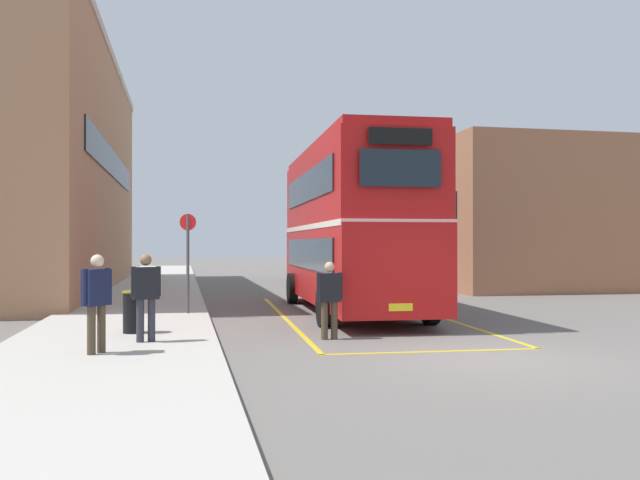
{
  "coord_description": "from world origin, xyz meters",
  "views": [
    {
      "loc": [
        -5.17,
        -10.69,
        2.0
      ],
      "look_at": [
        -0.71,
        10.95,
        2.1
      ],
      "focal_mm": 37.53,
      "sensor_mm": 36.0,
      "label": 1
    }
  ],
  "objects_px": {
    "double_decker_bus": "(351,225)",
    "pedestrian_boarding": "(329,295)",
    "single_deck_bus": "(345,250)",
    "pedestrian_waiting_near": "(146,291)",
    "bus_stop_sign": "(188,253)",
    "pedestrian_waiting_far": "(97,296)",
    "litter_bin": "(134,312)"
  },
  "relations": [
    {
      "from": "double_decker_bus",
      "to": "pedestrian_boarding",
      "type": "relative_size",
      "value": 6.34
    },
    {
      "from": "single_deck_bus",
      "to": "pedestrian_waiting_near",
      "type": "bearing_deg",
      "value": -113.46
    },
    {
      "from": "pedestrian_boarding",
      "to": "bus_stop_sign",
      "type": "xyz_separation_m",
      "value": [
        -2.85,
        4.56,
        0.81
      ]
    },
    {
      "from": "single_deck_bus",
      "to": "pedestrian_waiting_far",
      "type": "relative_size",
      "value": 5.75
    },
    {
      "from": "bus_stop_sign",
      "to": "pedestrian_waiting_far",
      "type": "bearing_deg",
      "value": -103.77
    },
    {
      "from": "pedestrian_boarding",
      "to": "single_deck_bus",
      "type": "bearing_deg",
      "value": 75.37
    },
    {
      "from": "pedestrian_waiting_far",
      "to": "litter_bin",
      "type": "xyz_separation_m",
      "value": [
        0.42,
        2.57,
        -0.52
      ]
    },
    {
      "from": "double_decker_bus",
      "to": "bus_stop_sign",
      "type": "distance_m",
      "value": 4.72
    },
    {
      "from": "single_deck_bus",
      "to": "pedestrian_boarding",
      "type": "xyz_separation_m",
      "value": [
        -5.16,
        -19.78,
        -0.72
      ]
    },
    {
      "from": "pedestrian_waiting_far",
      "to": "litter_bin",
      "type": "distance_m",
      "value": 2.66
    },
    {
      "from": "pedestrian_waiting_far",
      "to": "pedestrian_waiting_near",
      "type": "bearing_deg",
      "value": 58.88
    },
    {
      "from": "double_decker_bus",
      "to": "pedestrian_waiting_near",
      "type": "distance_m",
      "value": 7.98
    },
    {
      "from": "single_deck_bus",
      "to": "pedestrian_waiting_near",
      "type": "xyz_separation_m",
      "value": [
        -8.83,
        -20.34,
        -0.55
      ]
    },
    {
      "from": "double_decker_bus",
      "to": "pedestrian_waiting_far",
      "type": "relative_size",
      "value": 6.13
    },
    {
      "from": "single_deck_bus",
      "to": "litter_bin",
      "type": "xyz_separation_m",
      "value": [
        -9.14,
        -18.99,
        -1.06
      ]
    },
    {
      "from": "double_decker_bus",
      "to": "litter_bin",
      "type": "relative_size",
      "value": 11.74
    },
    {
      "from": "litter_bin",
      "to": "pedestrian_waiting_near",
      "type": "bearing_deg",
      "value": -76.75
    },
    {
      "from": "pedestrian_waiting_far",
      "to": "single_deck_bus",
      "type": "bearing_deg",
      "value": 66.08
    },
    {
      "from": "single_deck_bus",
      "to": "pedestrian_boarding",
      "type": "height_order",
      "value": "single_deck_bus"
    },
    {
      "from": "double_decker_bus",
      "to": "single_deck_bus",
      "type": "bearing_deg",
      "value": 76.96
    },
    {
      "from": "pedestrian_boarding",
      "to": "pedestrian_waiting_far",
      "type": "xyz_separation_m",
      "value": [
        -4.4,
        -1.78,
        0.18
      ]
    },
    {
      "from": "litter_bin",
      "to": "bus_stop_sign",
      "type": "height_order",
      "value": "bus_stop_sign"
    },
    {
      "from": "single_deck_bus",
      "to": "pedestrian_boarding",
      "type": "relative_size",
      "value": 5.95
    },
    {
      "from": "double_decker_bus",
      "to": "litter_bin",
      "type": "height_order",
      "value": "double_decker_bus"
    },
    {
      "from": "litter_bin",
      "to": "bus_stop_sign",
      "type": "distance_m",
      "value": 4.1
    },
    {
      "from": "pedestrian_waiting_near",
      "to": "pedestrian_waiting_far",
      "type": "bearing_deg",
      "value": -121.12
    },
    {
      "from": "litter_bin",
      "to": "bus_stop_sign",
      "type": "relative_size",
      "value": 0.33
    },
    {
      "from": "pedestrian_waiting_near",
      "to": "single_deck_bus",
      "type": "bearing_deg",
      "value": 66.54
    },
    {
      "from": "single_deck_bus",
      "to": "pedestrian_waiting_near",
      "type": "relative_size",
      "value": 5.8
    },
    {
      "from": "pedestrian_waiting_far",
      "to": "litter_bin",
      "type": "height_order",
      "value": "pedestrian_waiting_far"
    },
    {
      "from": "pedestrian_boarding",
      "to": "pedestrian_waiting_far",
      "type": "relative_size",
      "value": 0.97
    },
    {
      "from": "pedestrian_waiting_far",
      "to": "bus_stop_sign",
      "type": "relative_size",
      "value": 0.63
    }
  ]
}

